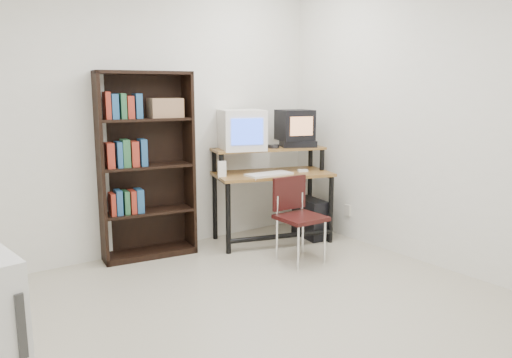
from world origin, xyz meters
TOP-DOWN VIEW (x-y plane):
  - floor at (0.00, 0.00)m, footprint 4.00×4.00m
  - back_wall at (0.00, 2.00)m, footprint 4.00×0.01m
  - right_wall at (2.00, 0.00)m, footprint 0.01×4.00m
  - computer_desk at (1.26, 1.55)m, footprint 1.31×0.91m
  - crt_monitor at (1.01, 1.75)m, footprint 0.55×0.55m
  - vcr at (1.60, 1.53)m, footprint 0.44×0.40m
  - crt_tv at (1.59, 1.58)m, footprint 0.42×0.41m
  - cd_spindle at (1.31, 1.59)m, footprint 0.16×0.16m
  - keyboard at (1.12, 1.42)m, footprint 0.48×0.22m
  - mousepad at (1.52, 1.37)m, footprint 0.26×0.23m
  - mouse at (1.54, 1.38)m, footprint 0.12×0.09m
  - desk_speaker at (0.70, 1.64)m, footprint 0.10×0.10m
  - pc_tower at (1.67, 1.39)m, footprint 0.26×0.47m
  - school_chair at (1.07, 0.93)m, footprint 0.40×0.40m
  - bookshelf at (-0.01, 1.86)m, footprint 0.91×0.41m
  - wall_outlet at (1.99, 1.15)m, footprint 0.02×0.08m

SIDE VIEW (x-z plane):
  - floor at x=0.00m, z-range -0.01..0.00m
  - pc_tower at x=1.67m, z-range 0.00..0.42m
  - wall_outlet at x=1.99m, z-range 0.24..0.36m
  - school_chair at x=1.07m, z-range 0.09..0.87m
  - computer_desk at x=1.26m, z-range 0.19..1.18m
  - mousepad at x=1.52m, z-range 0.72..0.73m
  - keyboard at x=1.12m, z-range 0.72..0.75m
  - mouse at x=1.54m, z-range 0.73..0.76m
  - desk_speaker at x=0.70m, z-range 0.72..0.89m
  - bookshelf at x=-0.01m, z-range 0.02..1.78m
  - cd_spindle at x=1.31m, z-range 0.97..1.02m
  - vcr at x=1.60m, z-range 0.97..1.05m
  - crt_monitor at x=1.01m, z-range 0.97..1.38m
  - crt_tv at x=1.59m, z-range 1.05..1.37m
  - back_wall at x=0.00m, z-range 0.00..2.60m
  - right_wall at x=2.00m, z-range 0.00..2.60m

